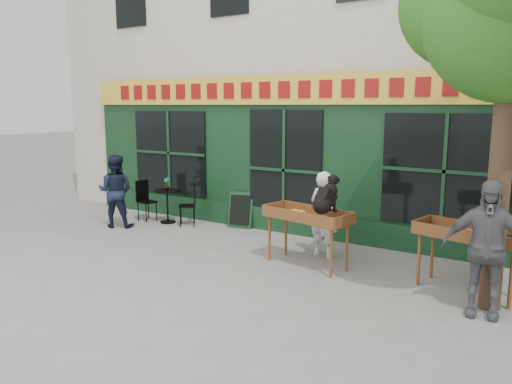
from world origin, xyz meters
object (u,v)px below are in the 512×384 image
Objects in this scene: book_cart_center at (307,218)px; dog at (326,193)px; man_right at (485,249)px; woman at (324,214)px; bistro_table at (167,200)px; man_left at (116,191)px; book_cart_right at (470,237)px.

book_cart_center is 0.59m from dog.
dog is 0.34× the size of man_right.
woman is 3.08m from man_right.
man_right reaches higher than bistro_table.
bistro_table is 1.17m from man_left.
man_left is at bearing 16.51° from woman.
bistro_table is (-4.49, 1.13, -0.75)m from dog.
dog reaches higher than woman.
man_left is at bearing -127.87° from bistro_table.
book_cart_right is 6.73m from bistro_table.
bistro_table is (-6.96, 1.67, -0.35)m from man_right.
man_right reaches higher than dog.
bistro_table is (-4.14, 1.08, -0.28)m from book_cart_center.
dog is 0.38× the size of book_cart_right.
woman is at bearing -5.99° from bistro_table.
man_left is (-4.84, 0.18, -0.01)m from book_cart_center.
woman is at bearing 148.38° from man_right.
book_cart_right is at bearing 103.89° from man_right.
bistro_table is (-4.14, 0.43, -0.23)m from woman.
dog reaches higher than bistro_table.
woman is 4.17m from bistro_table.
book_cart_center is 0.98× the size of man_left.
book_cart_center is at bearing 160.30° from man_right.
book_cart_right is at bearing 16.58° from dog.
bistro_table is (-6.66, 0.92, -0.28)m from book_cart_right.
man_left is (-0.70, -0.90, 0.27)m from bistro_table.
book_cart_center reaches higher than bistro_table.
book_cart_right reaches higher than bistro_table.
dog is at bearing 127.59° from woman.
man_left is at bearing -171.57° from dog.
book_cart_right is 0.81m from man_right.
man_right is (2.82, -0.59, 0.07)m from book_cart_center.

